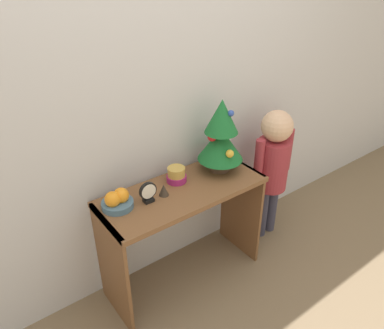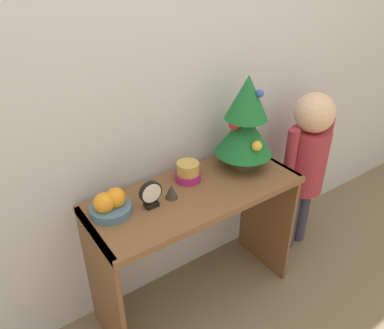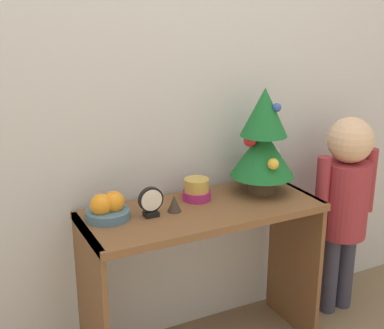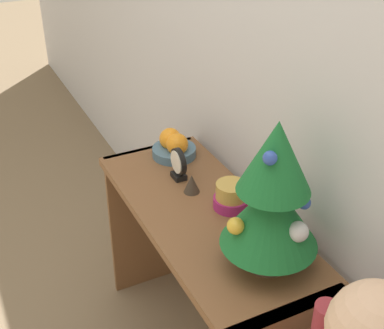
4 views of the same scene
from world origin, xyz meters
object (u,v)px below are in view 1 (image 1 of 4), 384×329
(desk_clock, at_px, (148,193))
(child_figure, at_px, (273,161))
(mini_tree, at_px, (221,136))
(fruit_bowl, at_px, (117,201))
(singing_bowl, at_px, (176,175))
(figurine, at_px, (164,190))

(desk_clock, height_order, child_figure, child_figure)
(mini_tree, relative_size, fruit_bowl, 2.70)
(singing_bowl, relative_size, child_figure, 0.12)
(desk_clock, bearing_deg, mini_tree, 3.41)
(fruit_bowl, distance_m, figurine, 0.26)
(singing_bowl, height_order, child_figure, child_figure)
(mini_tree, distance_m, desk_clock, 0.55)
(mini_tree, relative_size, child_figure, 0.47)
(singing_bowl, distance_m, child_figure, 0.75)
(figurine, bearing_deg, mini_tree, 3.71)
(child_figure, bearing_deg, fruit_bowl, 176.80)
(desk_clock, bearing_deg, fruit_bowl, 161.01)
(desk_clock, distance_m, figurine, 0.10)
(figurine, xyz_separation_m, child_figure, (0.87, -0.01, -0.10))
(mini_tree, relative_size, desk_clock, 3.81)
(fruit_bowl, bearing_deg, singing_bowl, 3.82)
(fruit_bowl, xyz_separation_m, child_figure, (1.13, -0.06, -0.11))
(singing_bowl, bearing_deg, fruit_bowl, -176.18)
(singing_bowl, bearing_deg, figurine, -151.09)
(desk_clock, height_order, figurine, desk_clock)
(desk_clock, bearing_deg, singing_bowl, 18.54)
(singing_bowl, bearing_deg, child_figure, -6.93)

